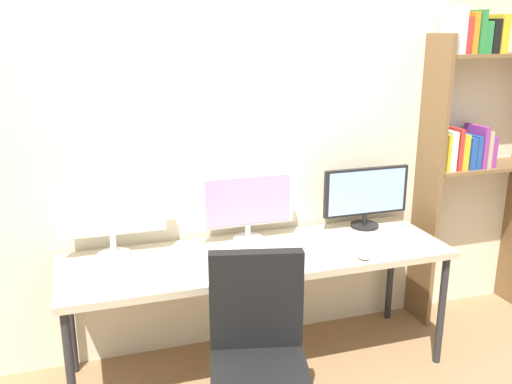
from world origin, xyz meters
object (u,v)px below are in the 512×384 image
object	(u,v)px
monitor_left	(111,213)
office_chair	(258,380)
desk	(259,261)
keyboard_left	(110,289)
monitor_right	(366,195)
laptop_closed	(172,262)
keyboard_right	(409,249)
keyboard_center	(272,267)
computer_mouse	(363,256)
monitor_center	(248,204)
bookshelf	(474,134)

from	to	relation	value
monitor_left	office_chair	bearing A→B (deg)	-57.67
desk	keyboard_left	world-z (taller)	keyboard_left
monitor_right	laptop_closed	size ratio (longest dim) A/B	1.80
desk	keyboard_right	world-z (taller)	keyboard_right
keyboard_center	computer_mouse	xyz separation A→B (m)	(0.53, -0.03, 0.01)
monitor_center	keyboard_left	world-z (taller)	monitor_center
desk	monitor_left	xyz separation A→B (m)	(-0.79, 0.21, 0.31)
monitor_right	office_chair	bearing A→B (deg)	-138.61
laptop_closed	monitor_right	bearing A→B (deg)	7.75
laptop_closed	keyboard_right	bearing A→B (deg)	-11.36
desk	monitor_center	xyz separation A→B (m)	(0.00, 0.21, 0.28)
bookshelf	monitor_center	size ratio (longest dim) A/B	3.73
monitor_right	keyboard_left	bearing A→B (deg)	-164.81
office_chair	monitor_left	distance (m)	1.21
monitor_right	monitor_center	bearing A→B (deg)	-180.00
keyboard_left	computer_mouse	distance (m)	1.37
office_chair	keyboard_center	size ratio (longest dim) A/B	3.04
computer_mouse	laptop_closed	world-z (taller)	computer_mouse
keyboard_left	monitor_left	bearing A→B (deg)	83.48
monitor_left	computer_mouse	distance (m)	1.42
laptop_closed	office_chair	bearing A→B (deg)	-69.65
monitor_right	keyboard_right	bearing A→B (deg)	-83.48
keyboard_center	monitor_right	bearing A→B (deg)	29.26
desk	keyboard_right	size ratio (longest dim) A/B	6.01
monitor_left	monitor_right	distance (m)	1.58
desk	monitor_right	world-z (taller)	monitor_right
keyboard_right	monitor_left	bearing A→B (deg)	164.81
desk	keyboard_right	distance (m)	0.87
office_chair	monitor_right	size ratio (longest dim) A/B	1.72
bookshelf	computer_mouse	distance (m)	1.29
computer_mouse	bookshelf	bearing A→B (deg)	24.72
keyboard_center	desk	bearing A→B (deg)	90.00
keyboard_left	office_chair	bearing A→B (deg)	-36.21
office_chair	keyboard_center	xyz separation A→B (m)	(0.22, 0.45, 0.35)
desk	bookshelf	xyz separation A→B (m)	(1.58, 0.23, 0.61)
office_chair	keyboard_right	xyz separation A→B (m)	(1.06, 0.45, 0.35)
monitor_center	laptop_closed	bearing A→B (deg)	-157.26
monitor_right	keyboard_right	distance (m)	0.49
desk	keyboard_right	bearing A→B (deg)	-15.31
keyboard_left	laptop_closed	size ratio (longest dim) A/B	1.18
monitor_left	computer_mouse	size ratio (longest dim) A/B	6.19
computer_mouse	keyboard_center	bearing A→B (deg)	177.07
bookshelf	office_chair	distance (m)	2.22
monitor_left	keyboard_right	xyz separation A→B (m)	(1.63, -0.44, -0.25)
desk	keyboard_right	xyz separation A→B (m)	(0.84, -0.23, 0.06)
desk	laptop_closed	size ratio (longest dim) A/B	6.93
laptop_closed	desk	bearing A→B (deg)	-1.87
bookshelf	monitor_right	distance (m)	0.87
monitor_left	computer_mouse	bearing A→B (deg)	-19.62
desk	office_chair	world-z (taller)	office_chair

